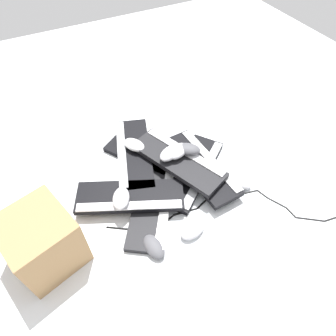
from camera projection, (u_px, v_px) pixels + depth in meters
ground_plane at (170, 161)px, 1.42m from camera, size 3.20×3.20×0.00m
keyboard_0 at (192, 171)px, 1.36m from camera, size 0.44×0.38×0.03m
keyboard_1 at (150, 156)px, 1.42m from camera, size 0.37×0.45×0.03m
keyboard_2 at (153, 203)px, 1.25m from camera, size 0.37×0.45×0.03m
keyboard_3 at (200, 166)px, 1.34m from camera, size 0.17×0.45×0.03m
keyboard_4 at (130, 197)px, 1.23m from camera, size 0.46×0.32×0.03m
keyboard_5 at (178, 160)px, 1.32m from camera, size 0.31×0.46×0.03m
keyboard_6 at (133, 153)px, 1.39m from camera, size 0.28×0.46×0.03m
mouse_0 at (193, 230)px, 1.16m from camera, size 0.12×0.09×0.04m
mouse_1 at (154, 247)px, 1.11m from camera, size 0.08×0.12×0.04m
mouse_2 at (188, 149)px, 1.32m from camera, size 0.13×0.12×0.04m
mouse_3 at (178, 151)px, 1.31m from camera, size 0.13×0.11×0.04m
mouse_4 at (170, 153)px, 1.30m from camera, size 0.13×0.10×0.04m
mouse_5 at (121, 198)px, 1.18m from camera, size 0.11×0.13×0.04m
mouse_6 at (239, 182)px, 1.31m from camera, size 0.12×0.13×0.04m
mouse_7 at (134, 145)px, 1.38m from camera, size 0.11×0.13×0.04m
cable_0 at (174, 204)px, 1.26m from camera, size 0.47×0.26×0.01m
cable_1 at (318, 209)px, 1.24m from camera, size 0.53×0.45×0.01m
cardboard_box at (42, 241)px, 1.02m from camera, size 0.27×0.28×0.23m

